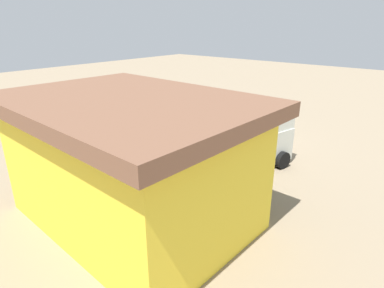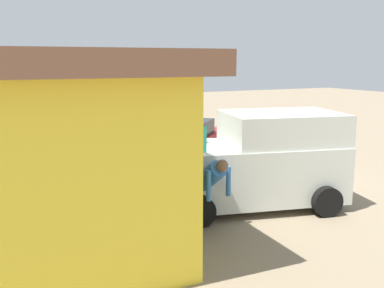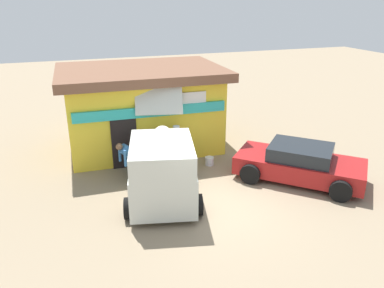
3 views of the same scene
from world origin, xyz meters
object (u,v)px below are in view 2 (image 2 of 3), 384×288
customer_bending (210,184)px  unloaded_banana_pile (91,206)px  storefront_bar (32,144)px  paint_bucket (145,182)px  parked_sedan (182,142)px  vendor_standing (160,162)px  delivery_van (255,160)px

customer_bending → unloaded_banana_pile: customer_bending is taller
storefront_bar → unloaded_banana_pile: 1.83m
paint_bucket → parked_sedan: bearing=-41.2°
parked_sedan → paint_bucket: size_ratio=13.21×
unloaded_banana_pile → vendor_standing: bearing=-82.6°
parked_sedan → vendor_standing: size_ratio=2.61×
delivery_van → paint_bucket: bearing=36.9°
delivery_van → parked_sedan: delivery_van is taller
vendor_standing → unloaded_banana_pile: 1.74m
unloaded_banana_pile → paint_bucket: 2.20m
customer_bending → paint_bucket: bearing=3.8°
parked_sedan → paint_bucket: (-2.40, 2.10, -0.44)m
customer_bending → unloaded_banana_pile: (1.52, 1.87, -0.61)m
unloaded_banana_pile → paint_bucket: bearing=-49.5°
storefront_bar → delivery_van: 4.47m
vendor_standing → storefront_bar: bearing=103.3°
paint_bucket → delivery_van: bearing=-143.1°
storefront_bar → customer_bending: 3.24m
unloaded_banana_pile → customer_bending: bearing=-129.1°
delivery_van → parked_sedan: (4.62, -0.42, -0.40)m
delivery_van → parked_sedan: bearing=-5.2°
vendor_standing → customer_bending: bearing=-170.6°
unloaded_banana_pile → paint_bucket: (1.43, -1.67, -0.07)m
delivery_van → vendor_standing: delivery_van is taller
storefront_bar → parked_sedan: size_ratio=1.53×
delivery_van → customer_bending: (-0.72, 1.48, -0.15)m
parked_sedan → unloaded_banana_pile: size_ratio=4.96×
parked_sedan → storefront_bar: bearing=131.3°
storefront_bar → customer_bending: size_ratio=4.76×
delivery_van → unloaded_banana_pile: bearing=76.6°
storefront_bar → unloaded_banana_pile: bearing=-68.5°
vendor_standing → paint_bucket: size_ratio=5.06×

